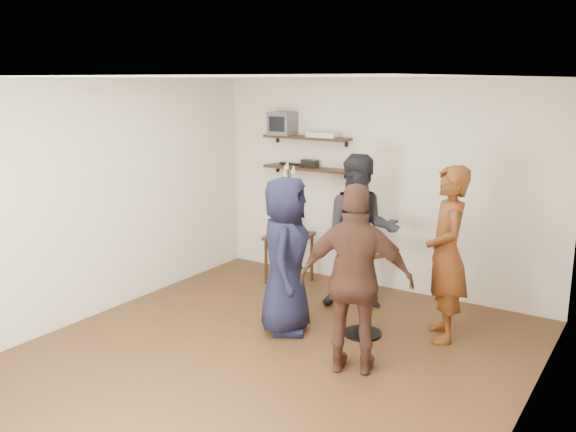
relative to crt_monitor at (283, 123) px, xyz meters
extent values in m
cube|color=#492F17|center=(1.36, -2.38, -2.04)|extent=(4.50, 5.00, 0.04)
cube|color=white|center=(1.36, -2.38, 0.60)|extent=(4.50, 5.00, 0.04)
cube|color=silver|center=(1.36, 0.15, -0.72)|extent=(4.50, 0.04, 2.60)
cube|color=silver|center=(1.36, -4.89, -0.72)|extent=(4.50, 0.04, 2.60)
cube|color=silver|center=(-0.91, -2.38, -0.72)|extent=(0.04, 5.00, 2.60)
cube|color=silver|center=(3.63, -2.38, -0.72)|extent=(0.04, 5.00, 2.60)
cube|color=black|center=(0.36, 0.00, -0.17)|extent=(1.20, 0.25, 0.04)
cube|color=black|center=(0.36, 0.00, -0.57)|extent=(1.20, 0.25, 0.04)
cube|color=#59595B|center=(0.00, 0.00, 0.00)|extent=(0.32, 0.30, 0.30)
cube|color=silver|center=(0.62, 0.00, -0.12)|extent=(0.40, 0.24, 0.06)
cube|color=black|center=(0.41, 0.00, -0.50)|extent=(0.22, 0.10, 0.10)
cube|color=black|center=(0.07, 0.05, -0.54)|extent=(0.30, 0.05, 0.03)
cube|color=black|center=(0.34, -0.39, -1.40)|extent=(0.62, 0.62, 0.04)
cylinder|color=black|center=(0.13, -0.60, -1.72)|extent=(0.04, 0.04, 0.60)
cylinder|color=black|center=(0.56, -0.60, -1.72)|extent=(0.04, 0.04, 0.60)
cylinder|color=black|center=(0.13, -0.17, -1.72)|extent=(0.04, 0.04, 0.60)
cylinder|color=black|center=(0.56, -0.17, -1.72)|extent=(0.04, 0.04, 0.60)
cylinder|color=white|center=(0.34, -0.39, -1.23)|extent=(0.14, 0.14, 0.30)
cylinder|color=#21621C|center=(0.32, -0.39, -0.92)|extent=(0.01, 0.07, 0.55)
cone|color=silver|center=(0.28, -0.39, -0.59)|extent=(0.07, 0.09, 0.12)
cylinder|color=#21621C|center=(0.36, -0.38, -0.89)|extent=(0.03, 0.05, 0.61)
cone|color=silver|center=(0.39, -0.36, -0.53)|extent=(0.11, 0.12, 0.13)
cylinder|color=#21621C|center=(0.34, -0.40, -0.86)|extent=(0.10, 0.08, 0.66)
cone|color=silver|center=(0.34, -0.43, -0.47)|extent=(0.13, 0.12, 0.13)
cylinder|color=black|center=(1.89, -1.38, -1.11)|extent=(0.51, 0.51, 0.04)
cylinder|color=black|center=(1.89, -1.38, -1.56)|extent=(0.07, 0.07, 0.86)
cylinder|color=black|center=(1.89, -1.38, -2.00)|extent=(0.39, 0.39, 0.03)
cylinder|color=silver|center=(1.83, -1.40, -1.09)|extent=(0.06, 0.06, 0.00)
cylinder|color=silver|center=(1.83, -1.40, -1.04)|extent=(0.01, 0.01, 0.09)
cylinder|color=silver|center=(1.83, -1.40, -0.94)|extent=(0.07, 0.07, 0.11)
cylinder|color=tan|center=(1.83, -1.40, -0.97)|extent=(0.06, 0.06, 0.06)
cylinder|color=silver|center=(1.95, -1.41, -1.09)|extent=(0.06, 0.06, 0.00)
cylinder|color=silver|center=(1.95, -1.41, -1.04)|extent=(0.01, 0.01, 0.09)
cylinder|color=silver|center=(1.95, -1.41, -0.94)|extent=(0.07, 0.07, 0.11)
cylinder|color=tan|center=(1.95, -1.41, -0.96)|extent=(0.06, 0.06, 0.06)
cylinder|color=silver|center=(1.87, -1.31, -1.09)|extent=(0.06, 0.06, 0.00)
cylinder|color=silver|center=(1.87, -1.31, -1.04)|extent=(0.01, 0.01, 0.08)
cylinder|color=silver|center=(1.87, -1.31, -0.95)|extent=(0.06, 0.06, 0.10)
cylinder|color=tan|center=(1.87, -1.31, -0.97)|extent=(0.06, 0.06, 0.06)
cylinder|color=silver|center=(1.90, -1.38, -1.09)|extent=(0.06, 0.06, 0.00)
cylinder|color=silver|center=(1.90, -1.38, -1.04)|extent=(0.01, 0.01, 0.09)
cylinder|color=silver|center=(1.90, -1.38, -0.93)|extent=(0.07, 0.07, 0.12)
cylinder|color=tan|center=(1.90, -1.38, -0.96)|extent=(0.07, 0.07, 0.06)
imported|color=#B11415|center=(2.60, -1.00, -1.13)|extent=(0.68, 0.77, 1.77)
imported|color=black|center=(1.49, -0.68, -1.13)|extent=(1.08, 1.01, 1.78)
imported|color=black|center=(1.15, -1.72, -1.20)|extent=(0.81, 0.94, 1.64)
imported|color=#47291E|center=(2.16, -2.14, -1.16)|extent=(1.09, 0.74, 1.72)
camera|label=1|loc=(4.42, -6.75, 0.57)|focal=38.00mm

